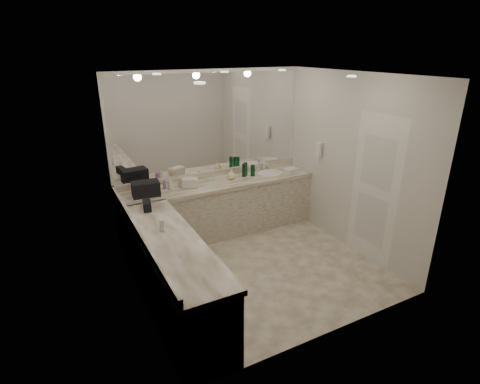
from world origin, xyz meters
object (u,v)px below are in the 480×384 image
wall_phone (319,150)px  soap_bottle_a (170,183)px  hand_towel (291,169)px  sink (270,173)px  soap_bottle_b (183,182)px  soap_bottle_c (231,174)px  black_toiletry_bag (146,188)px  cream_cosmetic_case (190,183)px

wall_phone → soap_bottle_a: bearing=167.2°
soap_bottle_a → hand_towel: bearing=-2.2°
sink → wall_phone: bearing=-39.6°
wall_phone → soap_bottle_a: size_ratio=1.22×
soap_bottle_b → soap_bottle_c: size_ratio=1.04×
wall_phone → hand_towel: size_ratio=1.01×
black_toiletry_bag → soap_bottle_b: black_toiletry_bag is taller
cream_cosmetic_case → soap_bottle_c: size_ratio=1.41×
wall_phone → hand_towel: 0.65m
sink → soap_bottle_b: (-1.54, 0.02, 0.09)m
soap_bottle_b → soap_bottle_c: bearing=0.2°
wall_phone → soap_bottle_c: size_ratio=1.44×
black_toiletry_bag → hand_towel: (2.54, 0.00, -0.09)m
sink → black_toiletry_bag: 2.14m
wall_phone → soap_bottle_a: (-2.35, 0.53, -0.35)m
black_toiletry_bag → soap_bottle_a: black_toiletry_bag is taller
hand_towel → wall_phone: bearing=-65.9°
cream_cosmetic_case → hand_towel: cream_cosmetic_case is taller
wall_phone → soap_bottle_c: bearing=158.7°
hand_towel → soap_bottle_b: soap_bottle_b is taller
cream_cosmetic_case → soap_bottle_c: 0.73m
sink → black_toiletry_bag: bearing=-178.6°
soap_bottle_a → soap_bottle_b: (0.21, -0.02, -0.01)m
soap_bottle_a → soap_bottle_b: 0.21m
sink → cream_cosmetic_case: size_ratio=1.87×
wall_phone → black_toiletry_bag: wall_phone is taller
soap_bottle_a → soap_bottle_c: (1.02, -0.01, -0.01)m
sink → soap_bottle_a: soap_bottle_a is taller
black_toiletry_bag → cream_cosmetic_case: size_ratio=1.63×
sink → soap_bottle_b: 1.54m
soap_bottle_c → cream_cosmetic_case: bearing=-176.6°
black_toiletry_bag → sink: bearing=1.4°
cream_cosmetic_case → hand_towel: size_ratio=0.99×
soap_bottle_b → soap_bottle_c: 0.82m
cream_cosmetic_case → soap_bottle_c: soap_bottle_c is taller
cream_cosmetic_case → soap_bottle_b: 0.10m
sink → black_toiletry_bag: black_toiletry_bag is taller
sink → black_toiletry_bag: size_ratio=1.14×
cream_cosmetic_case → soap_bottle_b: size_ratio=1.36×
cream_cosmetic_case → wall_phone: bearing=8.0°
hand_towel → soap_bottle_b: bearing=178.1°
black_toiletry_bag → soap_bottle_b: 0.60m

